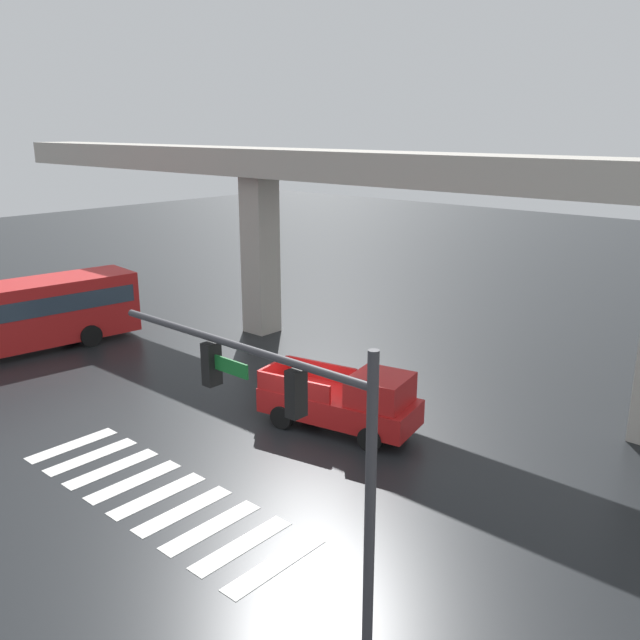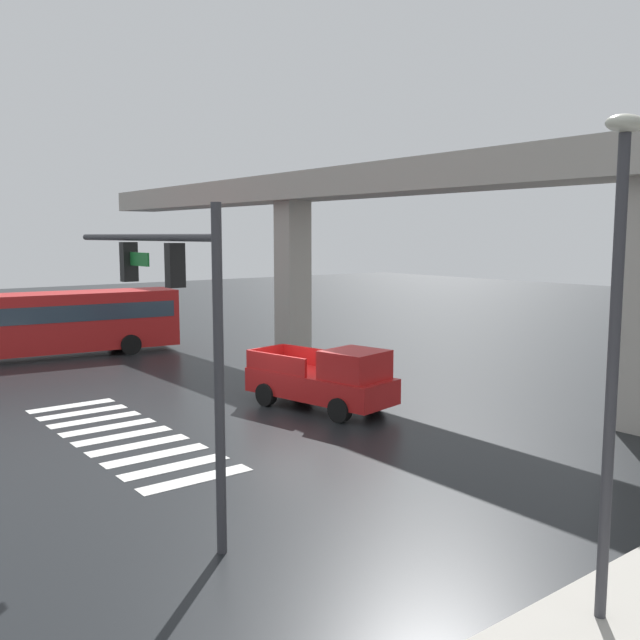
% 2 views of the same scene
% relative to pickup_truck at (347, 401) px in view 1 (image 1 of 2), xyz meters
% --- Properties ---
extents(ground_plane, '(120.00, 120.00, 0.00)m').
position_rel_pickup_truck_xyz_m(ground_plane, '(-1.18, -0.88, -0.99)').
color(ground_plane, black).
extents(crosswalk_stripes, '(9.35, 2.80, 0.01)m').
position_rel_pickup_truck_xyz_m(crosswalk_stripes, '(-1.18, -6.42, -0.98)').
color(crosswalk_stripes, silver).
rests_on(crosswalk_stripes, ground).
extents(elevated_overpass, '(54.27, 2.52, 8.46)m').
position_rel_pickup_truck_xyz_m(elevated_overpass, '(-1.18, 5.78, 6.33)').
color(elevated_overpass, '#ADA89E').
rests_on(elevated_overpass, ground).
extents(pickup_truck, '(5.37, 2.86, 2.08)m').
position_rel_pickup_truck_xyz_m(pickup_truck, '(0.00, 0.00, 0.00)').
color(pickup_truck, red).
rests_on(pickup_truck, ground).
extents(city_bus, '(3.83, 11.03, 2.99)m').
position_rel_pickup_truck_xyz_m(city_bus, '(-15.56, -3.68, 0.73)').
color(city_bus, red).
rests_on(city_bus, ground).
extents(traffic_signal_mast, '(6.49, 0.32, 6.20)m').
position_rel_pickup_truck_xyz_m(traffic_signal_mast, '(5.14, -7.80, 3.40)').
color(traffic_signal_mast, '#38383D').
rests_on(traffic_signal_mast, ground).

